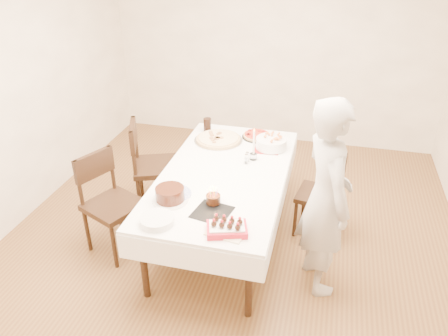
% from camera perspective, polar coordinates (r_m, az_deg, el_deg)
% --- Properties ---
extents(floor, '(5.00, 5.00, 0.00)m').
position_cam_1_polar(floor, '(4.47, 1.01, -9.19)').
color(floor, brown).
rests_on(floor, ground).
extents(wall_back, '(4.50, 0.04, 2.70)m').
position_cam_1_polar(wall_back, '(6.14, 6.73, 15.53)').
color(wall_back, white).
rests_on(wall_back, floor).
extents(wall_left, '(0.04, 5.00, 2.70)m').
position_cam_1_polar(wall_left, '(4.79, -26.36, 8.82)').
color(wall_left, white).
rests_on(wall_left, floor).
extents(dining_table, '(1.23, 2.19, 0.75)m').
position_cam_1_polar(dining_table, '(4.28, 0.00, -4.99)').
color(dining_table, white).
rests_on(dining_table, floor).
extents(chair_right_savory, '(0.51, 0.51, 0.87)m').
position_cam_1_polar(chair_right_savory, '(4.43, 12.26, -3.48)').
color(chair_right_savory, black).
rests_on(chair_right_savory, floor).
extents(chair_left_savory, '(0.68, 0.68, 1.03)m').
position_cam_1_polar(chair_left_savory, '(4.72, -8.70, 0.21)').
color(chair_left_savory, black).
rests_on(chair_left_savory, floor).
extents(chair_left_dessert, '(0.66, 0.66, 0.98)m').
position_cam_1_polar(chair_left_dessert, '(4.20, -14.21, -4.79)').
color(chair_left_dessert, black).
rests_on(chair_left_dessert, floor).
extents(person, '(0.63, 0.74, 1.72)m').
position_cam_1_polar(person, '(3.59, 13.14, -3.92)').
color(person, '#BDB7B2').
rests_on(person, floor).
extents(pizza_white, '(0.55, 0.55, 0.04)m').
position_cam_1_polar(pizza_white, '(4.68, -0.74, 3.81)').
color(pizza_white, beige).
rests_on(pizza_white, dining_table).
extents(pizza_pepperoni, '(0.34, 0.34, 0.04)m').
position_cam_1_polar(pizza_pepperoni, '(4.77, 4.32, 4.26)').
color(pizza_pepperoni, red).
rests_on(pizza_pepperoni, dining_table).
extents(red_placemat, '(0.27, 0.27, 0.01)m').
position_cam_1_polar(red_placemat, '(4.53, 5.59, 2.47)').
color(red_placemat, '#B21E1E').
rests_on(red_placemat, dining_table).
extents(pasta_bowl, '(0.38, 0.38, 0.10)m').
position_cam_1_polar(pasta_bowl, '(4.53, 6.19, 3.26)').
color(pasta_bowl, white).
rests_on(pasta_bowl, dining_table).
extents(taper_candle, '(0.08, 0.08, 0.33)m').
position_cam_1_polar(taper_candle, '(4.25, 3.91, 3.13)').
color(taper_candle, white).
rests_on(taper_candle, dining_table).
extents(shaker_pair, '(0.11, 0.11, 0.10)m').
position_cam_1_polar(shaker_pair, '(4.22, 2.93, 1.18)').
color(shaker_pair, white).
rests_on(shaker_pair, dining_table).
extents(cola_glass, '(0.10, 0.10, 0.16)m').
position_cam_1_polar(cola_glass, '(4.88, -2.19, 5.64)').
color(cola_glass, black).
rests_on(cola_glass, dining_table).
extents(layer_cake, '(0.41, 0.41, 0.12)m').
position_cam_1_polar(layer_cake, '(3.67, -7.07, -3.42)').
color(layer_cake, '#36170D').
rests_on(layer_cake, dining_table).
extents(cake_board, '(0.34, 0.34, 0.01)m').
position_cam_1_polar(cake_board, '(3.53, -1.56, -5.82)').
color(cake_board, black).
rests_on(cake_board, dining_table).
extents(birthday_cake, '(0.13, 0.13, 0.13)m').
position_cam_1_polar(birthday_cake, '(3.60, -1.43, -3.62)').
color(birthday_cake, '#381E0F').
rests_on(birthday_cake, dining_table).
extents(strawberry_box, '(0.35, 0.28, 0.08)m').
position_cam_1_polar(strawberry_box, '(3.30, 0.37, -7.84)').
color(strawberry_box, red).
rests_on(strawberry_box, dining_table).
extents(box_lid, '(0.31, 0.24, 0.02)m').
position_cam_1_polar(box_lid, '(3.32, 0.23, -8.42)').
color(box_lid, beige).
rests_on(box_lid, dining_table).
extents(plate_stack, '(0.30, 0.30, 0.06)m').
position_cam_1_polar(plate_stack, '(3.44, -8.73, -6.73)').
color(plate_stack, white).
rests_on(plate_stack, dining_table).
extents(china_plate, '(0.38, 0.38, 0.01)m').
position_cam_1_polar(china_plate, '(3.78, -6.64, -3.37)').
color(china_plate, white).
rests_on(china_plate, dining_table).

